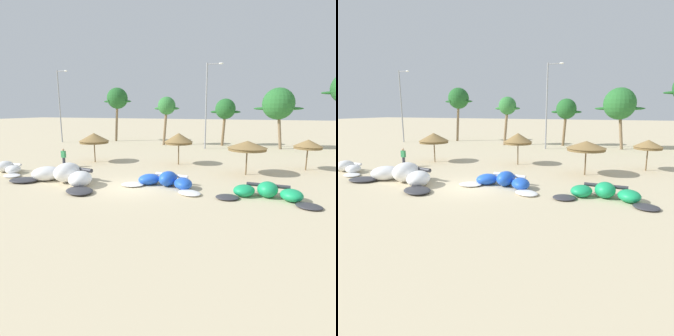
% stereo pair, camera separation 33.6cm
% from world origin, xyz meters
% --- Properties ---
extents(ground_plane, '(260.00, 260.00, 0.00)m').
position_xyz_m(ground_plane, '(0.00, 0.00, 0.00)').
color(ground_plane, beige).
extents(kite_far_left, '(5.59, 2.57, 0.86)m').
position_xyz_m(kite_far_left, '(-11.53, 0.48, 0.33)').
color(kite_far_left, white).
rests_on(kite_far_left, ground).
extents(kite_left, '(7.52, 4.10, 1.33)m').
position_xyz_m(kite_left, '(-4.72, -0.59, 0.51)').
color(kite_left, '#333338').
rests_on(kite_left, ground).
extents(kite_left_of_center, '(5.73, 3.04, 0.95)m').
position_xyz_m(kite_left_of_center, '(2.05, 0.94, 0.36)').
color(kite_left_of_center, white).
rests_on(kite_left_of_center, ground).
extents(kite_center, '(5.68, 2.62, 0.89)m').
position_xyz_m(kite_center, '(8.18, 0.56, 0.34)').
color(kite_center, '#333338').
rests_on(kite_center, ground).
extents(beach_umbrella_near_van, '(2.75, 2.75, 2.73)m').
position_xyz_m(beach_umbrella_near_van, '(-7.23, 6.78, 2.26)').
color(beach_umbrella_near_van, brown).
rests_on(beach_umbrella_near_van, ground).
extents(beach_umbrella_middle, '(2.54, 2.54, 2.83)m').
position_xyz_m(beach_umbrella_middle, '(0.52, 8.33, 2.34)').
color(beach_umbrella_middle, brown).
rests_on(beach_umbrella_middle, ground).
extents(beach_umbrella_near_palms, '(2.92, 2.92, 2.59)m').
position_xyz_m(beach_umbrella_near_palms, '(6.58, 6.14, 2.23)').
color(beach_umbrella_near_palms, brown).
rests_on(beach_umbrella_near_palms, ground).
extents(beach_umbrella_outermost, '(2.23, 2.23, 2.50)m').
position_xyz_m(beach_umbrella_outermost, '(11.04, 9.54, 2.13)').
color(beach_umbrella_outermost, brown).
rests_on(beach_umbrella_outermost, ground).
extents(person_near_kites, '(0.36, 0.24, 1.62)m').
position_xyz_m(person_near_kites, '(-8.30, 3.79, 0.82)').
color(person_near_kites, '#383842').
rests_on(person_near_kites, ground).
extents(palm_leftmost, '(4.76, 3.17, 8.14)m').
position_xyz_m(palm_leftmost, '(-14.23, 23.53, 6.46)').
color(palm_leftmost, '#7F6647').
rests_on(palm_leftmost, ground).
extents(palm_left, '(3.61, 2.41, 6.58)m').
position_xyz_m(palm_left, '(-5.37, 21.25, 5.23)').
color(palm_left, '#7F6647').
rests_on(palm_left, ground).
extents(palm_left_of_gap, '(4.06, 2.71, 6.31)m').
position_xyz_m(palm_left_of_gap, '(2.23, 23.41, 4.86)').
color(palm_left_of_gap, brown).
rests_on(palm_left_of_gap, ground).
extents(palm_center_left, '(5.76, 3.84, 7.48)m').
position_xyz_m(palm_center_left, '(8.81, 22.28, 5.51)').
color(palm_center_left, '#7F6647').
rests_on(palm_center_left, ground).
extents(lamppost_west, '(1.91, 0.24, 10.42)m').
position_xyz_m(lamppost_west, '(-21.32, 19.15, 5.77)').
color(lamppost_west, gray).
rests_on(lamppost_west, ground).
extents(lamppost_west_center, '(2.02, 0.24, 10.31)m').
position_xyz_m(lamppost_west_center, '(0.63, 19.38, 5.73)').
color(lamppost_west_center, gray).
rests_on(lamppost_west_center, ground).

